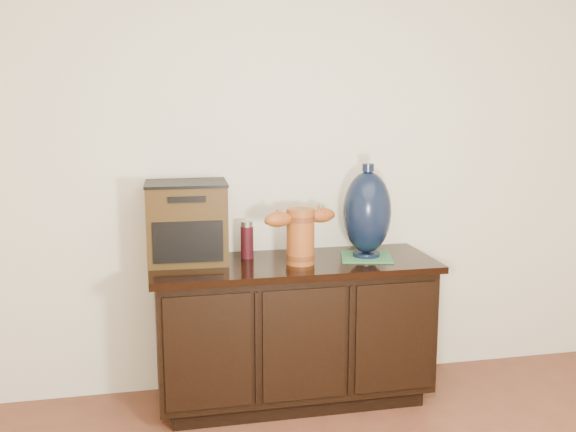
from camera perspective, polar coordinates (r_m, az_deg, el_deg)
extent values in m
plane|color=#EEEBCD|center=(3.63, -0.51, 5.57)|extent=(4.50, 0.00, 4.50)
cube|color=black|center=(3.70, 0.40, -14.64)|extent=(1.29, 0.45, 0.08)
cube|color=black|center=(3.56, 0.41, -9.39)|extent=(1.40, 0.50, 0.64)
cube|color=black|center=(3.46, 0.42, -4.13)|extent=(1.46, 0.56, 0.03)
cube|color=black|center=(3.26, -6.78, -11.41)|extent=(0.41, 0.01, 0.56)
cube|color=black|center=(3.33, 1.39, -10.85)|extent=(0.41, 0.01, 0.56)
cube|color=black|center=(3.46, 9.04, -10.13)|extent=(0.41, 0.01, 0.56)
cylinder|color=#9F4F1C|center=(3.37, 1.06, -1.75)|extent=(0.17, 0.17, 0.28)
cylinder|color=#3E170C|center=(3.40, 1.05, -3.45)|extent=(0.18, 0.18, 0.03)
cylinder|color=#3E170C|center=(3.36, 1.06, -0.19)|extent=(0.18, 0.18, 0.03)
ellipsoid|color=#9F4F1C|center=(3.30, -0.80, -0.29)|extent=(0.16, 0.11, 0.07)
ellipsoid|color=#9F4F1C|center=(3.41, 2.87, 0.06)|extent=(0.16, 0.11, 0.07)
cube|color=#38260E|center=(3.45, -8.55, -0.60)|extent=(0.41, 0.34, 0.40)
cube|color=black|center=(3.31, -8.46, -2.20)|extent=(0.34, 0.02, 0.20)
cube|color=black|center=(3.42, -8.64, 2.77)|extent=(0.42, 0.35, 0.01)
cube|color=#326F3F|center=(3.56, 6.63, -3.44)|extent=(0.32, 0.32, 0.01)
cylinder|color=black|center=(3.55, 6.64, -3.22)|extent=(0.14, 0.14, 0.02)
ellipsoid|color=black|center=(3.51, 6.71, 0.32)|extent=(0.30, 0.30, 0.43)
cylinder|color=black|center=(3.47, 6.80, 4.10)|extent=(0.06, 0.06, 0.04)
cylinder|color=#520E18|center=(3.51, -3.49, -2.24)|extent=(0.07, 0.07, 0.17)
cylinder|color=silver|center=(3.49, -3.50, -0.67)|extent=(0.06, 0.06, 0.03)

